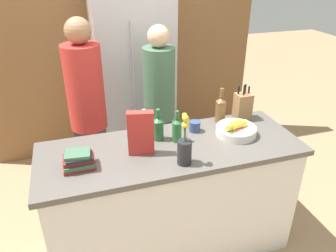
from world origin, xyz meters
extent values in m
plane|color=#A37F5B|center=(0.00, 0.00, 0.00)|extent=(14.00, 14.00, 0.00)
cube|color=silver|center=(0.00, 0.00, 0.44)|extent=(1.76, 0.65, 0.89)
cube|color=#56514C|center=(0.00, 0.00, 0.91)|extent=(1.84, 0.68, 0.04)
cube|color=brown|center=(0.00, 1.75, 1.30)|extent=(3.04, 0.12, 2.60)
cube|color=#B7B7BC|center=(0.03, 1.39, 0.97)|extent=(0.77, 0.60, 1.94)
cylinder|color=#B7B7BC|center=(-0.03, 1.08, 1.07)|extent=(0.02, 0.02, 1.07)
cylinder|color=silver|center=(0.51, 0.02, 0.96)|extent=(0.30, 0.30, 0.06)
torus|color=silver|center=(0.51, 0.02, 0.99)|extent=(0.30, 0.30, 0.02)
sphere|color=red|center=(0.52, 0.04, 1.00)|extent=(0.08, 0.08, 0.08)
sphere|color=red|center=(0.54, 0.03, 0.99)|extent=(0.07, 0.07, 0.07)
sphere|color=#C64C23|center=(0.49, 0.03, 0.99)|extent=(0.08, 0.08, 0.08)
cylinder|color=yellow|center=(0.50, 0.01, 1.01)|extent=(0.18, 0.06, 0.03)
cylinder|color=yellow|center=(0.52, 0.01, 1.02)|extent=(0.16, 0.09, 0.03)
cylinder|color=yellow|center=(0.47, 0.00, 1.03)|extent=(0.15, 0.10, 0.03)
cube|color=olive|center=(0.68, 0.25, 1.03)|extent=(0.12, 0.11, 0.21)
cylinder|color=black|center=(0.64, 0.27, 1.17)|extent=(0.01, 0.01, 0.08)
cylinder|color=black|center=(0.67, 0.24, 1.18)|extent=(0.01, 0.01, 0.09)
cylinder|color=black|center=(0.70, 0.27, 1.17)|extent=(0.01, 0.01, 0.08)
cylinder|color=black|center=(0.72, 0.26, 1.16)|extent=(0.01, 0.01, 0.07)
cylinder|color=#232328|center=(0.01, -0.22, 1.01)|extent=(0.09, 0.09, 0.16)
cylinder|color=#477538|center=(0.02, -0.22, 1.17)|extent=(0.01, 0.01, 0.15)
sphere|color=gold|center=(0.02, -0.22, 1.24)|extent=(0.04, 0.04, 0.04)
cylinder|color=#477538|center=(0.02, -0.21, 1.17)|extent=(0.02, 0.02, 0.15)
sphere|color=gold|center=(0.03, -0.20, 1.24)|extent=(0.03, 0.03, 0.03)
cylinder|color=#477538|center=(0.01, -0.21, 1.18)|extent=(0.01, 0.01, 0.18)
sphere|color=gold|center=(0.01, -0.21, 1.27)|extent=(0.03, 0.03, 0.03)
cylinder|color=#477538|center=(0.01, -0.22, 1.15)|extent=(0.01, 0.01, 0.11)
sphere|color=gold|center=(0.01, -0.21, 1.20)|extent=(0.03, 0.03, 0.03)
cylinder|color=#477538|center=(0.01, -0.22, 1.17)|extent=(0.01, 0.01, 0.16)
sphere|color=gold|center=(0.01, -0.22, 1.25)|extent=(0.04, 0.04, 0.04)
cylinder|color=#477538|center=(0.02, -0.22, 1.15)|extent=(0.02, 0.01, 0.12)
sphere|color=gold|center=(0.02, -0.23, 1.21)|extent=(0.04, 0.04, 0.04)
cube|color=red|center=(-0.22, -0.02, 1.08)|extent=(0.18, 0.10, 0.31)
cylinder|color=#334770|center=(0.24, 0.17, 0.97)|extent=(0.08, 0.08, 0.08)
torus|color=#334770|center=(0.23, 0.21, 0.97)|extent=(0.02, 0.06, 0.06)
cube|color=maroon|center=(-0.63, -0.07, 0.94)|extent=(0.20, 0.14, 0.02)
cube|color=#3D6047|center=(-0.63, -0.07, 0.96)|extent=(0.19, 0.14, 0.02)
cube|color=maroon|center=(-0.63, -0.06, 0.99)|extent=(0.19, 0.13, 0.03)
cube|color=#232328|center=(-0.63, -0.06, 1.01)|extent=(0.16, 0.15, 0.02)
cube|color=#3D6047|center=(-0.63, -0.07, 1.03)|extent=(0.17, 0.14, 0.02)
cylinder|color=#B2BCC1|center=(-0.15, 0.19, 1.00)|extent=(0.06, 0.06, 0.14)
cone|color=#B2BCC1|center=(-0.15, 0.19, 1.08)|extent=(0.06, 0.06, 0.03)
cylinder|color=#B2BCC1|center=(-0.15, 0.19, 1.12)|extent=(0.02, 0.02, 0.06)
cylinder|color=brown|center=(0.49, 0.26, 1.02)|extent=(0.08, 0.08, 0.17)
cone|color=brown|center=(0.49, 0.26, 1.12)|extent=(0.08, 0.08, 0.03)
cylinder|color=brown|center=(0.49, 0.26, 1.17)|extent=(0.03, 0.03, 0.07)
cylinder|color=#286633|center=(0.06, 0.06, 1.00)|extent=(0.07, 0.07, 0.15)
cone|color=#286633|center=(0.06, 0.06, 1.09)|extent=(0.07, 0.07, 0.03)
cylinder|color=#286633|center=(0.06, 0.06, 1.13)|extent=(0.03, 0.03, 0.06)
cylinder|color=#286633|center=(-0.06, 0.13, 1.00)|extent=(0.08, 0.08, 0.15)
cone|color=#286633|center=(-0.06, 0.13, 1.09)|extent=(0.08, 0.08, 0.03)
cylinder|color=#286633|center=(-0.06, 0.13, 1.13)|extent=(0.03, 0.03, 0.06)
cube|color=#383842|center=(-0.51, 0.68, 0.41)|extent=(0.27, 0.22, 0.83)
cylinder|color=red|center=(-0.51, 0.68, 1.17)|extent=(0.30, 0.30, 0.69)
sphere|color=#996B4C|center=(-0.51, 0.68, 1.62)|extent=(0.20, 0.20, 0.20)
cube|color=#383842|center=(0.13, 0.78, 0.39)|extent=(0.26, 0.22, 0.78)
cylinder|color=#42664C|center=(0.13, 0.78, 1.10)|extent=(0.28, 0.28, 0.65)
sphere|color=#DBAD89|center=(0.13, 0.78, 1.52)|extent=(0.19, 0.19, 0.19)
camera|label=1|loc=(-0.61, -1.85, 2.11)|focal=35.00mm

